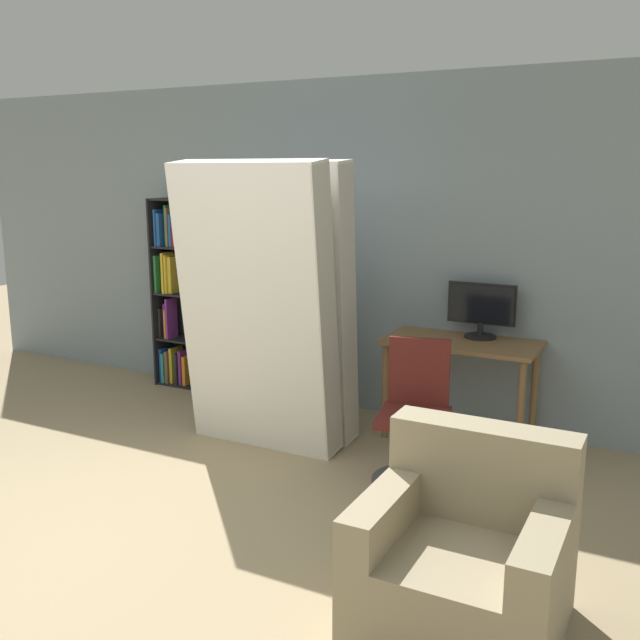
{
  "coord_description": "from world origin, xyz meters",
  "views": [
    {
      "loc": [
        2.64,
        -2.26,
        1.98
      ],
      "look_at": [
        0.6,
        1.66,
        1.05
      ],
      "focal_mm": 40.0,
      "sensor_mm": 36.0,
      "label": 1
    }
  ],
  "objects_px": {
    "office_chair": "(415,426)",
    "armchair": "(466,557)",
    "mattress_near": "(257,309)",
    "monitor": "(481,309)",
    "bookshelf": "(186,297)",
    "mattress_far": "(280,302)"
  },
  "relations": [
    {
      "from": "mattress_far",
      "to": "armchair",
      "type": "distance_m",
      "value": 2.62
    },
    {
      "from": "bookshelf",
      "to": "mattress_near",
      "type": "bearing_deg",
      "value": -35.64
    },
    {
      "from": "mattress_near",
      "to": "armchair",
      "type": "relative_size",
      "value": 2.42
    },
    {
      "from": "monitor",
      "to": "mattress_far",
      "type": "relative_size",
      "value": 0.25
    },
    {
      "from": "office_chair",
      "to": "mattress_far",
      "type": "height_order",
      "value": "mattress_far"
    },
    {
      "from": "mattress_near",
      "to": "mattress_far",
      "type": "xyz_separation_m",
      "value": [
        0.0,
        0.32,
        -0.0
      ]
    },
    {
      "from": "bookshelf",
      "to": "office_chair",
      "type": "bearing_deg",
      "value": -21.75
    },
    {
      "from": "monitor",
      "to": "armchair",
      "type": "relative_size",
      "value": 0.6
    },
    {
      "from": "office_chair",
      "to": "mattress_far",
      "type": "bearing_deg",
      "value": 163.94
    },
    {
      "from": "monitor",
      "to": "office_chair",
      "type": "relative_size",
      "value": 0.55
    },
    {
      "from": "monitor",
      "to": "bookshelf",
      "type": "xyz_separation_m",
      "value": [
        -2.75,
        0.02,
        -0.14
      ]
    },
    {
      "from": "monitor",
      "to": "mattress_near",
      "type": "bearing_deg",
      "value": -142.82
    },
    {
      "from": "office_chair",
      "to": "mattress_near",
      "type": "relative_size",
      "value": 0.45
    },
    {
      "from": "bookshelf",
      "to": "mattress_near",
      "type": "distance_m",
      "value": 1.77
    },
    {
      "from": "office_chair",
      "to": "armchair",
      "type": "xyz_separation_m",
      "value": [
        0.71,
        -1.3,
        -0.05
      ]
    },
    {
      "from": "bookshelf",
      "to": "armchair",
      "type": "distance_m",
      "value": 4.11
    },
    {
      "from": "office_chair",
      "to": "armchair",
      "type": "relative_size",
      "value": 1.09
    },
    {
      "from": "armchair",
      "to": "bookshelf",
      "type": "bearing_deg",
      "value": 144.85
    },
    {
      "from": "bookshelf",
      "to": "armchair",
      "type": "xyz_separation_m",
      "value": [
        3.33,
        -2.35,
        -0.52
      ]
    },
    {
      "from": "office_chair",
      "to": "mattress_near",
      "type": "bearing_deg",
      "value": 178.95
    },
    {
      "from": "bookshelf",
      "to": "mattress_far",
      "type": "xyz_separation_m",
      "value": [
        1.43,
        -0.7,
        0.19
      ]
    },
    {
      "from": "bookshelf",
      "to": "mattress_near",
      "type": "height_order",
      "value": "mattress_near"
    }
  ]
}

